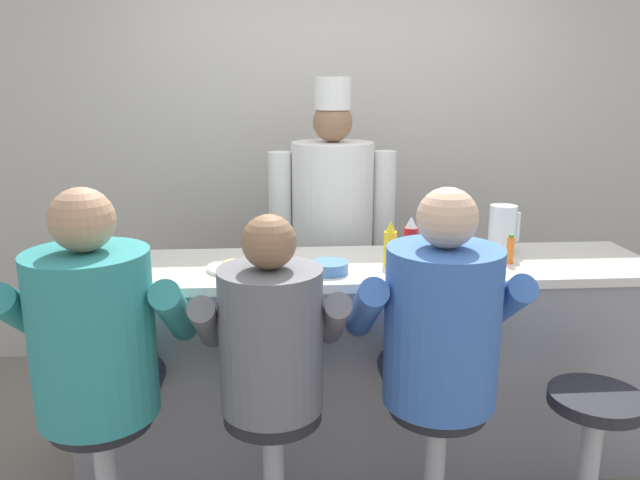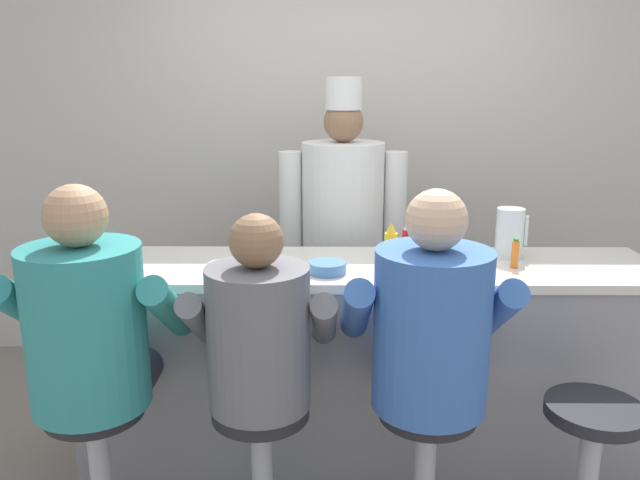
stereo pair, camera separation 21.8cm
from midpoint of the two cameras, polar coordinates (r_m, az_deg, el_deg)
name	(u,v)px [view 1 (the left image)]	position (r m, az deg, el deg)	size (l,w,h in m)	color
wall_back	(338,151)	(4.05, 0.13, 8.16)	(10.00, 0.06, 2.70)	beige
diner_counter	(365,361)	(3.02, 2.01, -11.03)	(2.64, 0.61, 0.98)	gray
ketchup_bottle_red	(410,247)	(2.68, 5.98, -0.65)	(0.06, 0.06, 0.25)	red
mustard_bottle_yellow	(390,245)	(2.80, 4.23, -0.46)	(0.06, 0.06, 0.20)	yellow
hot_sauce_bottle_orange	(510,250)	(2.92, 14.99, -0.89)	(0.03, 0.03, 0.13)	orange
water_pitcher_clear	(502,230)	(3.07, 14.41, 0.92)	(0.15, 0.13, 0.24)	silver
breakfast_plate	(235,267)	(2.78, -10.02, -2.44)	(0.25, 0.25, 0.05)	white
cereal_bowl	(329,267)	(2.69, -1.45, -2.54)	(0.17, 0.17, 0.05)	#4C7FB7
coffee_mug_white	(476,261)	(2.79, 11.93, -1.94)	(0.13, 0.08, 0.08)	white
diner_seated_teal	(97,342)	(2.46, -22.16, -8.70)	(0.66, 0.65, 1.44)	#B2B5BA
diner_seated_grey	(271,350)	(2.36, -7.15, -9.99)	(0.58, 0.57, 1.34)	#B2B5BA
diner_seated_blue	(439,334)	(2.40, 8.23, -8.56)	(0.65, 0.64, 1.42)	#B2B5BA
empty_stool_round	(592,439)	(2.77, 21.49, -16.62)	(0.37, 0.37, 0.60)	#B2B5BA
cook_in_whites_near	(332,226)	(3.50, -0.66, 1.25)	(0.71, 0.45, 1.81)	#232328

